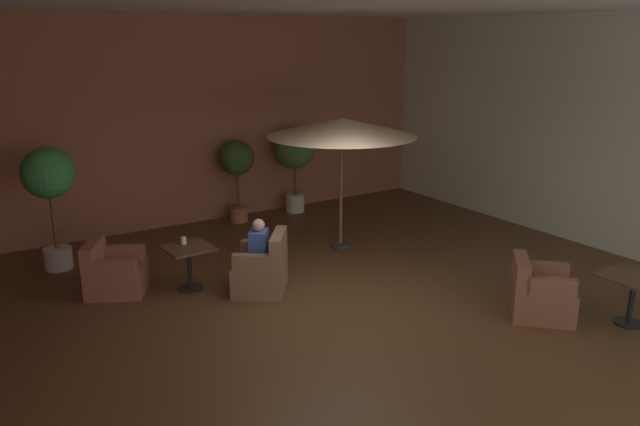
% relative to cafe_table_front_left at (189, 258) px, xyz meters
% --- Properties ---
extents(ground_plane, '(10.60, 10.14, 0.02)m').
position_rel_cafe_table_front_left_xyz_m(ground_plane, '(1.44, -1.79, -0.50)').
color(ground_plane, '#53341D').
extents(wall_back_brick, '(10.60, 0.08, 3.97)m').
position_rel_cafe_table_front_left_xyz_m(wall_back_brick, '(1.44, 3.24, 1.49)').
color(wall_back_brick, '#A35D46').
rests_on(wall_back_brick, ground_plane).
extents(wall_right_plain, '(0.08, 10.14, 3.97)m').
position_rel_cafe_table_front_left_xyz_m(wall_right_plain, '(6.70, -1.79, 1.49)').
color(wall_right_plain, silver).
rests_on(wall_right_plain, ground_plane).
extents(cafe_table_front_left, '(0.68, 0.68, 0.66)m').
position_rel_cafe_table_front_left_xyz_m(cafe_table_front_left, '(0.00, 0.00, 0.00)').
color(cafe_table_front_left, black).
rests_on(cafe_table_front_left, ground_plane).
extents(armchair_front_left_north, '(1.03, 1.04, 0.89)m').
position_rel_cafe_table_front_left_xyz_m(armchair_front_left_north, '(0.86, -0.65, -0.16)').
color(armchair_front_left_north, '#855F47').
rests_on(armchair_front_left_north, ground_plane).
extents(armchair_front_left_east, '(1.06, 1.05, 0.77)m').
position_rel_cafe_table_front_left_xyz_m(armchair_front_left_east, '(-0.96, 0.50, -0.20)').
color(armchair_front_left_east, '#905247').
rests_on(armchair_front_left_east, ground_plane).
extents(cafe_table_front_right, '(0.76, 0.76, 0.66)m').
position_rel_cafe_table_front_left_xyz_m(cafe_table_front_right, '(4.33, -4.15, 0.03)').
color(cafe_table_front_right, black).
rests_on(cafe_table_front_right, ground_plane).
extents(armchair_front_right_east, '(1.05, 1.05, 0.80)m').
position_rel_cafe_table_front_left_xyz_m(armchair_front_right_east, '(3.54, -3.36, -0.18)').
color(armchair_front_right_east, brown).
rests_on(armchair_front_right_east, ground_plane).
extents(patio_umbrella_tall_red, '(2.53, 2.53, 2.28)m').
position_rel_cafe_table_front_left_xyz_m(patio_umbrella_tall_red, '(2.91, 0.35, 1.62)').
color(patio_umbrella_tall_red, '#2D2D2D').
rests_on(patio_umbrella_tall_red, ground_plane).
extents(potted_tree_left_corner, '(0.80, 0.80, 1.96)m').
position_rel_cafe_table_front_left_xyz_m(potted_tree_left_corner, '(-1.46, 1.95, 0.91)').
color(potted_tree_left_corner, silver).
rests_on(potted_tree_left_corner, ground_plane).
extents(potted_tree_mid_left, '(0.85, 0.85, 1.79)m').
position_rel_cafe_table_front_left_xyz_m(potted_tree_mid_left, '(3.43, 2.78, 0.77)').
color(potted_tree_mid_left, beige).
rests_on(potted_tree_mid_left, ground_plane).
extents(potted_tree_mid_right, '(0.69, 0.69, 1.64)m').
position_rel_cafe_table_front_left_xyz_m(potted_tree_mid_right, '(2.10, 2.76, 0.68)').
color(potted_tree_mid_right, '#AE6342').
rests_on(potted_tree_mid_right, ground_plane).
extents(patron_blue_shirt, '(0.39, 0.41, 0.65)m').
position_rel_cafe_table_front_left_xyz_m(patron_blue_shirt, '(0.82, -0.62, 0.24)').
color(patron_blue_shirt, '#37519F').
rests_on(patron_blue_shirt, ground_plane).
extents(iced_drink_cup, '(0.08, 0.08, 0.11)m').
position_rel_cafe_table_front_left_xyz_m(iced_drink_cup, '(-0.01, 0.15, 0.22)').
color(iced_drink_cup, silver).
rests_on(iced_drink_cup, cafe_table_front_left).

